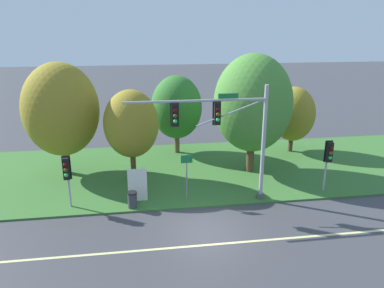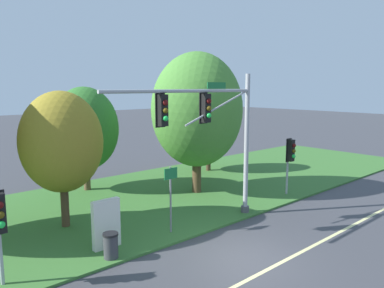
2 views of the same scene
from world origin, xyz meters
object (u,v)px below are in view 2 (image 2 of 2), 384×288
Objects in this scene: tree_tall_centre at (209,129)px; info_kiosk at (106,224)px; route_sign_post at (171,191)px; trash_bin at (111,245)px; tree_mid_verge at (197,110)px; traffic_signal_mast at (214,126)px; tree_behind_signpost at (85,129)px; tree_left_of_mast at (62,142)px; pedestrian_signal_near_kerb at (290,154)px.

info_kiosk is (-12.24, -7.10, -2.11)m from tree_tall_centre.
tree_tall_centre reaches higher than route_sign_post.
tree_mid_verge is at bearing 28.11° from trash_bin.
tree_tall_centre is (7.29, 7.90, -1.35)m from traffic_signal_mast.
tree_behind_signpost is 0.76× the size of tree_mid_verge.
traffic_signal_mast is 9.15m from tree_behind_signpost.
pedestrian_signal_near_kerb is at bearing -17.70° from tree_left_of_mast.
tree_left_of_mast is at bearing 162.30° from pedestrian_signal_near_kerb.
trash_bin is (-0.07, -4.12, -3.28)m from tree_left_of_mast.
pedestrian_signal_near_kerb reaches higher than route_sign_post.
tree_behind_signpost reaches higher than tree_left_of_mast.
tree_tall_centre reaches higher than pedestrian_signal_near_kerb.
pedestrian_signal_near_kerb reaches higher than info_kiosk.
tree_left_of_mast reaches higher than tree_tall_centre.
traffic_signal_mast is at bearing -78.80° from tree_behind_signpost.
tree_left_of_mast is at bearing 89.01° from trash_bin.
pedestrian_signal_near_kerb is 3.47× the size of trash_bin.
info_kiosk is at bearing -156.12° from tree_mid_verge.
tree_behind_signpost reaches higher than pedestrian_signal_near_kerb.
info_kiosk is 2.04× the size of trash_bin.
tree_tall_centre is 2.74× the size of info_kiosk.
tree_mid_verge is (4.94, 3.83, 2.99)m from route_sign_post.
traffic_signal_mast reaches higher than route_sign_post.
trash_bin is (-0.32, -0.88, -0.47)m from info_kiosk.
tree_left_of_mast is 13.08m from tree_tall_centre.
pedestrian_signal_near_kerb is at bearing -2.33° from info_kiosk.
tree_mid_verge is at bearing 37.77° from route_sign_post.
route_sign_post is 0.54× the size of tree_tall_centre.
traffic_signal_mast is 1.52× the size of tree_tall_centre.
tree_left_of_mast reaches higher than route_sign_post.
route_sign_post is 6.93m from tree_mid_verge.
route_sign_post is 0.46× the size of tree_behind_signpost.
pedestrian_signal_near_kerb is 11.82m from trash_bin.
info_kiosk is at bearing 171.98° from route_sign_post.
info_kiosk is (-4.95, 0.80, -3.46)m from traffic_signal_mast.
tree_tall_centre is 15.10m from trash_bin.
traffic_signal_mast reaches higher than info_kiosk.
route_sign_post is at bearing -141.51° from tree_tall_centre.
tree_behind_signpost is at bearing 87.57° from route_sign_post.
route_sign_post is 3.04× the size of trash_bin.
traffic_signal_mast is 1.29× the size of tree_behind_signpost.
tree_left_of_mast is at bearing 130.06° from route_sign_post.
traffic_signal_mast reaches higher than trash_bin.
tree_behind_signpost is 6.58× the size of trash_bin.
tree_behind_signpost is at bearing 68.86° from trash_bin.
trash_bin is at bearing -151.89° from tree_mid_verge.
traffic_signal_mast is 0.98× the size of tree_mid_verge.
tree_left_of_mast is 0.74× the size of tree_mid_verge.
info_kiosk is (-11.35, 0.46, -1.41)m from pedestrian_signal_near_kerb.
tree_behind_signpost reaches higher than route_sign_post.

